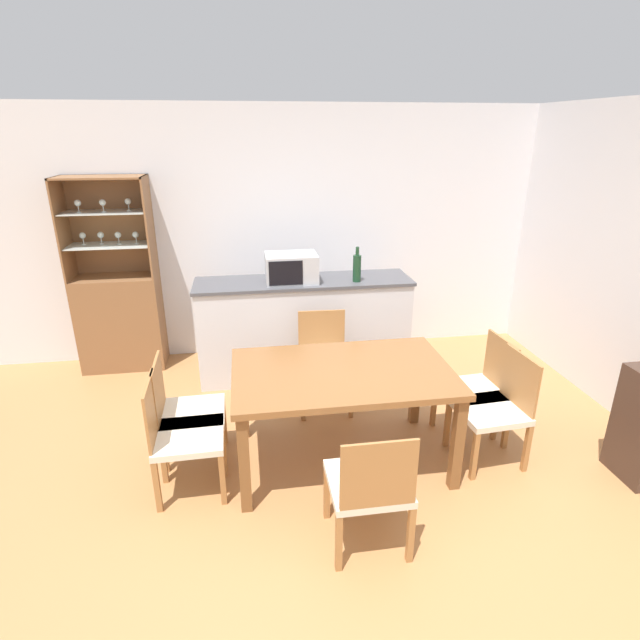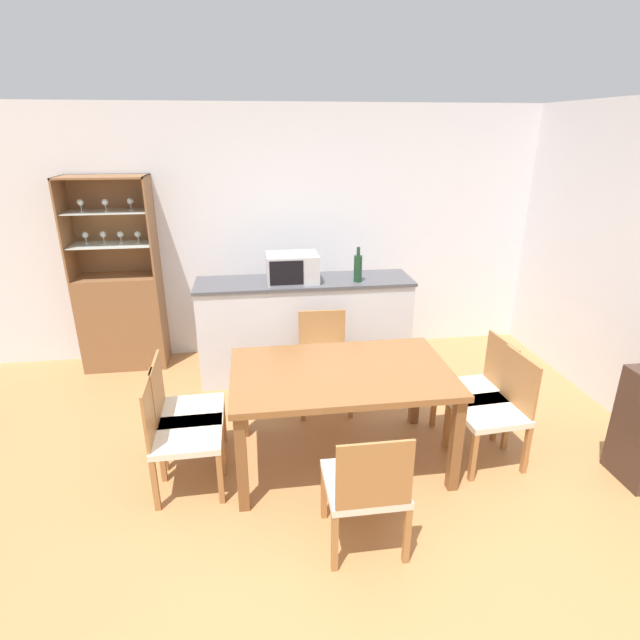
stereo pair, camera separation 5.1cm
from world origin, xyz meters
The scene contains 13 objects.
ground_plane centered at (0.00, 0.00, 0.00)m, with size 18.00×18.00×0.00m, color #B27A47.
wall_back centered at (0.00, 2.63, 1.27)m, with size 6.80×0.06×2.55m.
kitchen_counter centered at (0.01, 1.95, 0.49)m, with size 2.04×0.54×0.97m.
display_cabinet centered at (-1.79, 2.41, 0.60)m, with size 0.80×0.39×1.90m.
dining_table centered at (0.10, 0.50, 0.65)m, with size 1.52×0.96×0.74m.
dining_chair_side_right_near centered at (1.21, 0.36, 0.42)m, with size 0.48×0.48×0.83m.
dining_chair_side_left_far centered at (-1.00, 0.64, 0.42)m, with size 0.46×0.46×0.83m.
dining_chair_side_right_far centered at (1.21, 0.64, 0.42)m, with size 0.48×0.48×0.83m.
dining_chair_head_near centered at (0.10, -0.32, 0.42)m, with size 0.45×0.45×0.83m.
dining_chair_side_left_near centered at (-1.00, 0.35, 0.42)m, with size 0.46×0.46×0.83m.
dining_chair_head_far centered at (0.11, 1.32, 0.42)m, with size 0.47×0.47×0.83m.
microwave centered at (-0.10, 1.91, 1.10)m, with size 0.47×0.35×0.26m.
wine_bottle centered at (0.50, 1.83, 1.11)m, with size 0.08×0.08×0.33m.
Camera 1 is at (-0.52, -2.55, 2.30)m, focal length 28.00 mm.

